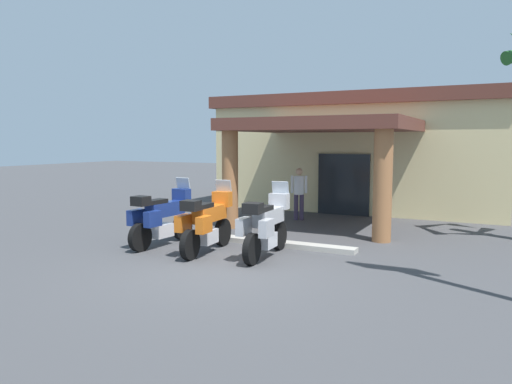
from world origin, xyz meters
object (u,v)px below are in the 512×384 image
motorcycle_blue (161,217)px  motorcycle_orange (207,222)px  motorcycle_silver (266,226)px  motel_building (367,151)px  pedestrian (299,190)px

motorcycle_blue → motorcycle_orange: same height
motorcycle_silver → motel_building: bearing=-1.2°
motorcycle_orange → pedestrian: pedestrian is taller
motorcycle_orange → motorcycle_silver: bearing=-85.0°
motel_building → motorcycle_blue: size_ratio=5.00×
motel_building → motorcycle_orange: bearing=-96.0°
motorcycle_blue → motorcycle_orange: (1.39, -0.15, 0.00)m
pedestrian → motorcycle_blue: bearing=144.6°
motorcycle_blue → pedestrian: pedestrian is taller
motel_building → motorcycle_blue: (-2.47, -9.96, -1.45)m
motorcycle_orange → motorcycle_silver: 1.41m
motorcycle_blue → motorcycle_silver: size_ratio=1.00×
motorcycle_blue → pedestrian: (1.52, 5.13, 0.27)m
motorcycle_orange → motorcycle_blue: bearing=80.0°
motel_building → pedestrian: size_ratio=6.61×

